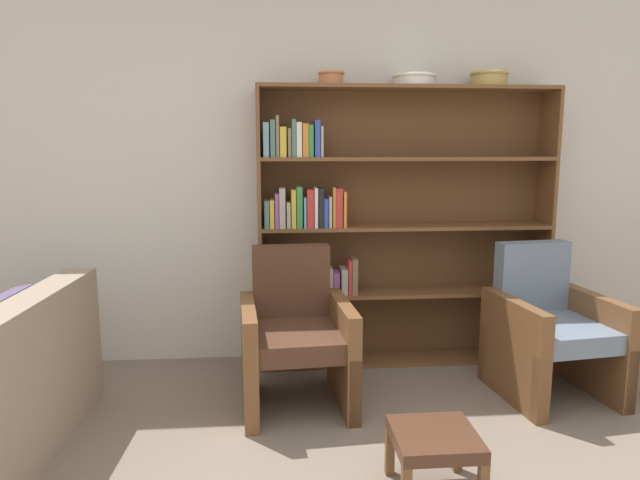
{
  "coord_description": "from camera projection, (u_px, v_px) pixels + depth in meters",
  "views": [
    {
      "loc": [
        -0.49,
        -1.63,
        1.55
      ],
      "look_at": [
        -0.19,
        1.92,
        0.95
      ],
      "focal_mm": 32.0,
      "sensor_mm": 36.0,
      "label": 1
    }
  ],
  "objects": [
    {
      "name": "wall_back",
      "position": [
        340.0,
        169.0,
        4.08
      ],
      "size": [
        12.0,
        0.06,
        2.75
      ],
      "color": "silver",
      "rests_on": "ground"
    },
    {
      "name": "bowl_stoneware",
      "position": [
        489.0,
        78.0,
        3.87
      ],
      "size": [
        0.26,
        0.26,
        0.1
      ],
      "color": "tan",
      "rests_on": "bookshelf"
    },
    {
      "name": "armchair_leather",
      "position": [
        295.0,
        337.0,
        3.42
      ],
      "size": [
        0.69,
        0.72,
        0.93
      ],
      "rotation": [
        0.0,
        0.0,
        3.21
      ],
      "color": "brown",
      "rests_on": "ground"
    },
    {
      "name": "bowl_olive",
      "position": [
        331.0,
        77.0,
        3.78
      ],
      "size": [
        0.18,
        0.18,
        0.09
      ],
      "color": "#C67547",
      "rests_on": "bookshelf"
    },
    {
      "name": "bowl_terracotta",
      "position": [
        414.0,
        79.0,
        3.83
      ],
      "size": [
        0.3,
        0.3,
        0.08
      ],
      "color": "silver",
      "rests_on": "bookshelf"
    },
    {
      "name": "footstool",
      "position": [
        435.0,
        443.0,
        2.53
      ],
      "size": [
        0.37,
        0.37,
        0.29
      ],
      "color": "brown",
      "rests_on": "ground"
    },
    {
      "name": "armchair_cushioned",
      "position": [
        549.0,
        330.0,
        3.55
      ],
      "size": [
        0.72,
        0.76,
        0.93
      ],
      "rotation": [
        0.0,
        0.0,
        3.27
      ],
      "color": "brown",
      "rests_on": "ground"
    },
    {
      "name": "bookshelf",
      "position": [
        377.0,
        231.0,
        4.0
      ],
      "size": [
        2.05,
        0.3,
        1.94
      ],
      "color": "brown",
      "rests_on": "ground"
    }
  ]
}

